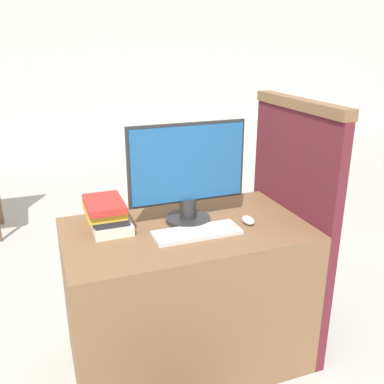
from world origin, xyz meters
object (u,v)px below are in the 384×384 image
at_px(mouse, 248,220).
at_px(book_stack, 107,214).
at_px(keyboard, 197,232).
at_px(monitor, 188,172).

distance_m(mouse, book_stack, 0.66).
bearing_deg(keyboard, monitor, 85.47).
relative_size(keyboard, book_stack, 1.50).
xyz_separation_m(keyboard, book_stack, (-0.36, 0.20, 0.06)).
height_order(keyboard, book_stack, book_stack).
distance_m(keyboard, mouse, 0.27).
distance_m(keyboard, book_stack, 0.42).
distance_m(monitor, book_stack, 0.42).
relative_size(monitor, book_stack, 2.16).
relative_size(keyboard, mouse, 4.65).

